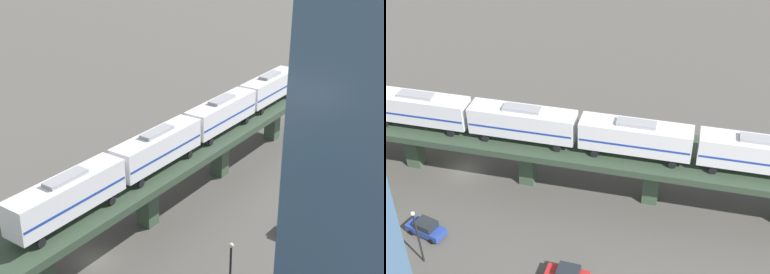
% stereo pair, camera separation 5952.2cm
% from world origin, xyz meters
% --- Properties ---
extents(ground_plane, '(400.00, 400.00, 0.00)m').
position_xyz_m(ground_plane, '(0.00, 0.00, 0.00)').
color(ground_plane, '#4C4944').
extents(elevated_viaduct, '(24.25, 92.06, 7.20)m').
position_xyz_m(elevated_viaduct, '(0.03, -0.17, 6.20)').
color(elevated_viaduct, '#2C3D2C').
rests_on(elevated_viaduct, ground).
extents(subway_train, '(11.40, 49.53, 4.45)m').
position_xyz_m(subway_train, '(1.24, -15.12, 9.74)').
color(subway_train, silver).
rests_on(subway_train, elevated_viaduct).
extents(street_car_blue, '(2.23, 4.53, 1.89)m').
position_xyz_m(street_car_blue, '(-10.99, -2.36, 0.94)').
color(street_car_blue, '#233D93').
rests_on(street_car_blue, ground).
extents(delivery_truck, '(5.45, 7.39, 3.20)m').
position_xyz_m(delivery_truck, '(8.61, 6.85, 1.76)').
color(delivery_truck, '#333338').
rests_on(delivery_truck, ground).
extents(street_lamp, '(0.44, 0.44, 6.94)m').
position_xyz_m(street_lamp, '(-14.30, -4.38, 4.11)').
color(street_lamp, black).
rests_on(street_lamp, ground).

